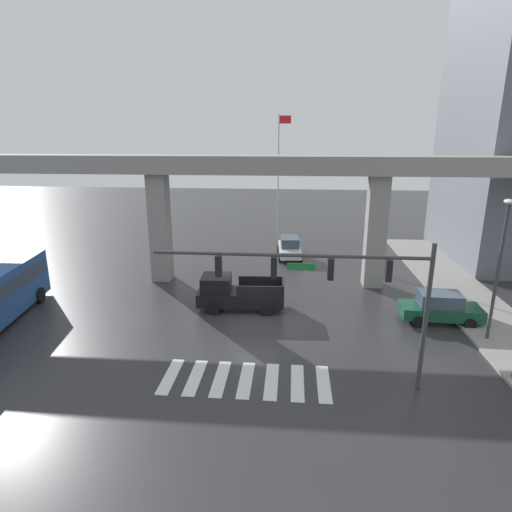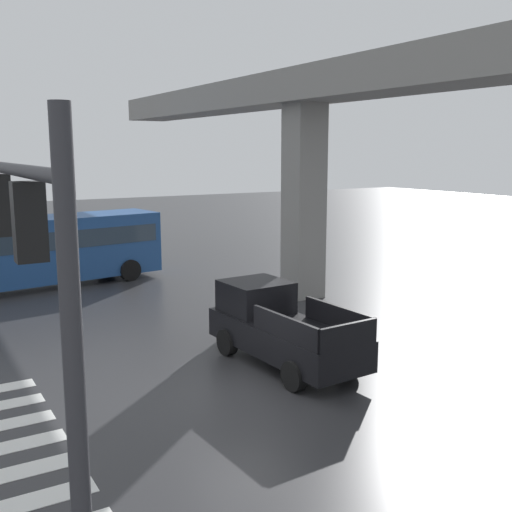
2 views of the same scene
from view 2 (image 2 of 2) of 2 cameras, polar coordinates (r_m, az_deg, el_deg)
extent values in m
plane|color=#2D2D30|center=(15.08, -1.06, -12.73)|extent=(120.00, 120.00, 0.00)
cube|color=silver|center=(12.52, -22.84, -18.55)|extent=(0.55, 2.80, 0.01)
cube|color=silver|center=(11.56, -22.03, -21.02)|extent=(0.55, 2.80, 0.01)
cube|color=gray|center=(18.44, 18.64, 16.80)|extent=(49.03, 2.26, 1.20)
cube|color=gray|center=(23.95, 4.50, 5.07)|extent=(1.30, 1.30, 7.57)
cube|color=black|center=(16.67, 2.79, -7.64)|extent=(5.20, 2.18, 0.80)
cube|color=black|center=(17.59, 0.00, -3.82)|extent=(1.80, 1.84, 0.90)
cube|color=#3F5160|center=(17.97, -0.83, -3.52)|extent=(0.19, 1.67, 0.77)
cube|color=black|center=(15.09, 2.73, -6.76)|extent=(2.65, 0.25, 0.60)
cube|color=black|center=(16.15, 7.75, -5.72)|extent=(2.65, 0.25, 0.60)
cube|color=black|center=(14.63, 8.69, -7.42)|extent=(0.20, 1.75, 0.60)
cylinder|color=black|center=(17.57, -2.72, -8.08)|extent=(0.77, 0.32, 0.76)
cylinder|color=black|center=(18.52, 2.11, -7.13)|extent=(0.77, 0.32, 0.76)
cylinder|color=black|center=(15.10, 3.60, -11.17)|extent=(0.77, 0.32, 0.76)
cylinder|color=black|center=(16.19, 8.76, -9.78)|extent=(0.77, 0.32, 0.76)
cube|color=#234C8C|center=(27.34, -20.10, 0.55)|extent=(3.98, 11.04, 2.70)
cube|color=#2D3D4C|center=(27.27, -20.16, 1.53)|extent=(3.94, 10.51, 0.76)
cube|color=#2D3D4C|center=(29.39, -10.20, 2.29)|extent=(2.24, 0.39, 1.49)
cylinder|color=black|center=(30.01, -13.88, -0.58)|extent=(0.48, 1.00, 0.96)
cylinder|color=black|center=(27.84, -11.77, -1.31)|extent=(0.48, 1.00, 0.96)
cylinder|color=#38383D|center=(5.79, -16.28, -18.48)|extent=(0.18, 0.18, 6.20)
cube|color=black|center=(6.72, -20.51, 3.01)|extent=(0.24, 0.32, 0.84)
sphere|color=green|center=(6.76, -20.37, 0.82)|extent=(0.17, 0.17, 0.17)
sphere|color=green|center=(8.91, -22.93, 2.73)|extent=(0.17, 0.17, 0.17)
camera|label=1|loc=(18.42, -87.81, 14.08)|focal=29.65mm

